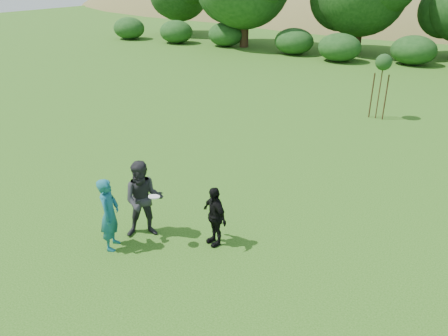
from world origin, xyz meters
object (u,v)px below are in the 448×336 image
object	(u,v)px
player_teal	(110,214)
player_grey	(144,200)
sapling	(383,64)
player_black	(214,216)

from	to	relation	value
player_teal	player_grey	xyz separation A→B (m)	(0.33, 0.83, 0.10)
player_grey	sapling	xyz separation A→B (m)	(2.44, 12.65, 1.41)
player_teal	sapling	size ratio (longest dim) A/B	0.64
player_black	sapling	world-z (taller)	sapling
player_black	sapling	size ratio (longest dim) A/B	0.54
sapling	player_teal	bearing A→B (deg)	-101.64
player_teal	sapling	bearing A→B (deg)	-38.37
player_black	sapling	xyz separation A→B (m)	(0.78, 12.04, 1.65)
player_teal	player_black	bearing A→B (deg)	-81.08
player_teal	player_grey	world-z (taller)	player_grey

